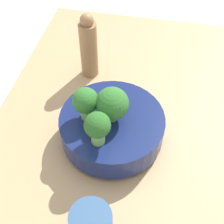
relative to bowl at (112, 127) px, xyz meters
name	(u,v)px	position (x,y,z in m)	size (l,w,h in m)	color
ground_plane	(115,162)	(0.03, 0.01, -0.09)	(6.00, 6.00, 0.00)	beige
table	(115,157)	(0.03, 0.01, -0.07)	(1.09, 0.62, 0.05)	tan
bowl	(112,127)	(0.00, 0.00, 0.00)	(0.23, 0.23, 0.07)	navy
broccoli_floret_right	(97,127)	(0.06, -0.02, 0.08)	(0.05, 0.05, 0.08)	#7AB256
broccoli_floret_center	(112,104)	(0.00, 0.00, 0.08)	(0.07, 0.07, 0.08)	#6BA34C
broccoli_floret_front	(86,102)	(0.01, -0.05, 0.08)	(0.06, 0.06, 0.08)	#7AB256
pepper_mill	(89,47)	(-0.21, -0.10, 0.05)	(0.05, 0.05, 0.19)	#997047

